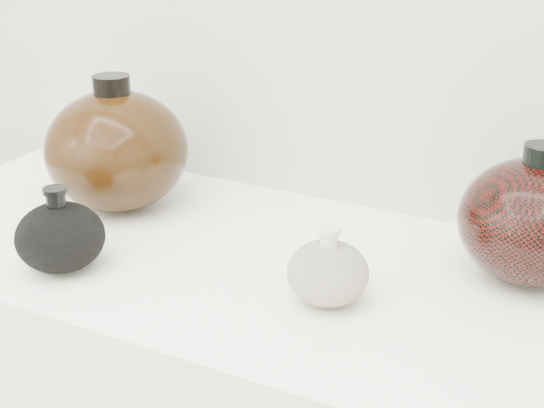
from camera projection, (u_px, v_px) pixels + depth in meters
The scene contains 4 objects.
black_gourd_vase at pixel (60, 236), 1.02m from camera, with size 0.14×0.14×0.12m.
cream_gourd_vase at pixel (328, 272), 0.94m from camera, with size 0.11×0.11×0.10m.
left_round_pot at pixel (117, 150), 1.20m from camera, with size 0.30×0.30×0.22m.
right_round_pot at pixel (534, 221), 0.98m from camera, with size 0.20×0.20×0.19m.
Camera 1 is at (0.47, 0.12, 1.38)m, focal length 50.00 mm.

